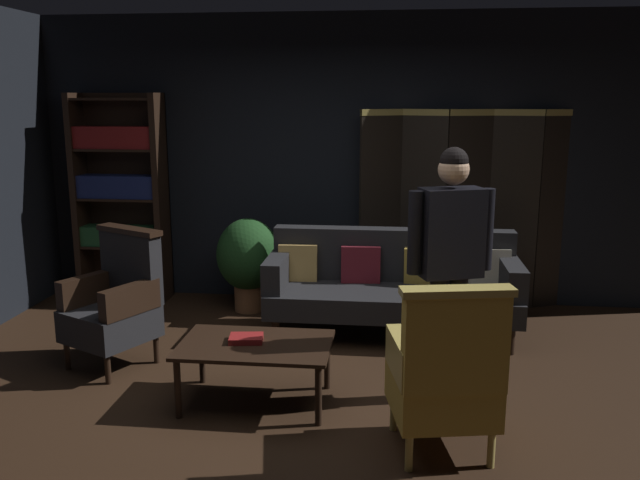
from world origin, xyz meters
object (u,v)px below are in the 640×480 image
Objects in this scene: velvet_couch at (392,282)px; standing_figure at (450,251)px; armchair_gilt_accent at (445,374)px; armchair_wing_left at (116,302)px; book_red_leather at (246,339)px; folding_screen at (469,206)px; coffee_table at (256,350)px; bookshelf at (121,193)px; potted_plant at (248,258)px.

velvet_couch is 1.25× the size of standing_figure.
armchair_gilt_accent reaches higher than velvet_couch.
book_red_leather is (1.12, -0.52, -0.05)m from armchair_wing_left.
standing_figure is (-0.34, -2.13, 0.04)m from folding_screen.
armchair_gilt_accent is at bearing -23.68° from coffee_table.
standing_figure is at bearing -73.47° from velvet_couch.
bookshelf is 2.29× the size of potted_plant.
standing_figure is (2.44, -0.32, 0.54)m from armchair_wing_left.
armchair_gilt_accent is (-0.41, -2.87, -0.50)m from folding_screen.
velvet_couch reaches higher than coffee_table.
coffee_table is (1.81, -2.21, -0.71)m from bookshelf.
standing_figure is at bearing -44.75° from potted_plant.
standing_figure is 7.73× the size of book_red_leather.
folding_screen is at bearing 2.34° from bookshelf.
potted_plant is (-0.47, 1.94, 0.14)m from coffee_table.
coffee_table is 4.54× the size of book_red_leather.
folding_screen is 2.95m from armchair_gilt_accent.
coffee_table is 1.31m from armchair_gilt_accent.
book_red_leather is (-0.95, -1.45, -0.02)m from velvet_couch.
armchair_wing_left is at bearing 155.53° from coffee_table.
bookshelf is 1.20× the size of standing_figure.
book_red_leather is at bearing -51.40° from bookshelf.
standing_figure is at bearing 9.84° from coffee_table.
armchair_gilt_accent is at bearing -98.03° from folding_screen.
armchair_gilt_accent is (1.20, -0.52, 0.12)m from coffee_table.
armchair_gilt_accent is at bearing -94.84° from standing_figure.
bookshelf is 2.94m from coffee_table.
folding_screen is at bearing 11.21° from potted_plant.
coffee_table is 1.31m from armchair_wing_left.
bookshelf is (-3.41, -0.14, 0.10)m from folding_screen.
folding_screen is 2.16m from standing_figure.
folding_screen is 2.13× the size of coffee_table.
coffee_table is (-1.60, -2.35, -0.61)m from folding_screen.
velvet_couch is at bearing -15.27° from bookshelf.
velvet_couch is 9.62× the size of book_red_leather.
bookshelf is at bearing 137.73° from armchair_gilt_accent.
folding_screen reaches higher than potted_plant.
potted_plant is (0.71, 1.40, 0.03)m from armchair_wing_left.
book_red_leather is (-1.33, -0.19, -0.59)m from standing_figure.
armchair_gilt_accent is 1.00× the size of armchair_wing_left.
bookshelf is 4.11m from armchair_gilt_accent.
armchair_wing_left is at bearing 155.93° from armchair_gilt_accent.
potted_plant is at bearing 135.25° from standing_figure.
folding_screen is 2.91m from coffee_table.
velvet_couch is 1.43m from standing_figure.
bookshelf is 1.88m from armchair_wing_left.
armchair_wing_left is (-2.07, -0.93, 0.03)m from velvet_couch.
bookshelf reaches higher than standing_figure.
armchair_gilt_accent is 1.38m from book_red_leather.
armchair_wing_left is (0.63, -1.67, -0.59)m from bookshelf.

